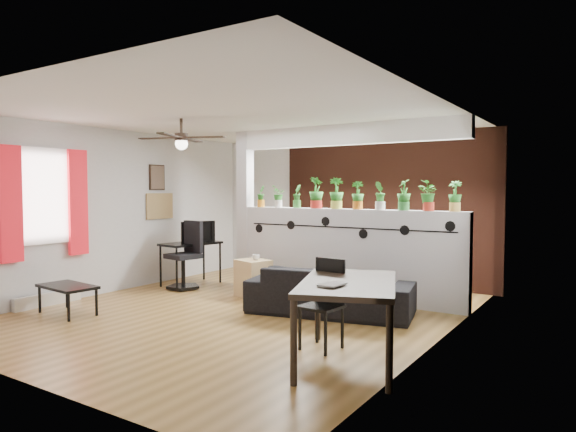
{
  "coord_description": "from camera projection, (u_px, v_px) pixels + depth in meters",
  "views": [
    {
      "loc": [
        4.21,
        -5.37,
        1.64
      ],
      "look_at": [
        0.34,
        0.6,
        1.27
      ],
      "focal_mm": 32.0,
      "sensor_mm": 36.0,
      "label": 1
    }
  ],
  "objects": [
    {
      "name": "potted_plant_7",
      "position": [
        404.0,
        194.0,
        7.14
      ],
      "size": [
        0.26,
        0.28,
        0.43
      ],
      "color": "#308637",
      "rests_on": "partition_wall"
    },
    {
      "name": "office_chair",
      "position": [
        186.0,
        260.0,
        8.45
      ],
      "size": [
        0.57,
        0.57,
        1.1
      ],
      "color": "black",
      "rests_on": "ground"
    },
    {
      "name": "coffee_table",
      "position": [
        67.0,
        288.0,
        6.73
      ],
      "size": [
        0.87,
        0.53,
        0.39
      ],
      "color": "black",
      "rests_on": "ground"
    },
    {
      "name": "dining_table",
      "position": [
        348.0,
        290.0,
        4.84
      ],
      "size": [
        1.32,
        1.64,
        0.78
      ],
      "color": "black",
      "rests_on": "ground"
    },
    {
      "name": "vine_decal",
      "position": [
        344.0,
        227.0,
        7.56
      ],
      "size": [
        3.31,
        0.01,
        0.3
      ],
      "color": "black",
      "rests_on": "partition_wall"
    },
    {
      "name": "potted_plant_6",
      "position": [
        380.0,
        195.0,
        7.33
      ],
      "size": [
        0.23,
        0.25,
        0.4
      ],
      "color": "silver",
      "rests_on": "partition_wall"
    },
    {
      "name": "potted_plant_5",
      "position": [
        358.0,
        194.0,
        7.52
      ],
      "size": [
        0.27,
        0.25,
        0.41
      ],
      "color": "#C56617",
      "rests_on": "partition_wall"
    },
    {
      "name": "potted_plant_9",
      "position": [
        455.0,
        195.0,
        6.76
      ],
      "size": [
        0.22,
        0.18,
        0.41
      ],
      "color": "gold",
      "rests_on": "partition_wall"
    },
    {
      "name": "potted_plant_1",
      "position": [
        279.0,
        196.0,
        8.28
      ],
      "size": [
        0.21,
        0.22,
        0.36
      ],
      "color": "silver",
      "rests_on": "partition_wall"
    },
    {
      "name": "ceiling_fan",
      "position": [
        181.0,
        140.0,
        6.94
      ],
      "size": [
        1.19,
        1.19,
        0.43
      ],
      "color": "black",
      "rests_on": "room_shell"
    },
    {
      "name": "pier_column",
      "position": [
        245.0,
        210.0,
        8.67
      ],
      "size": [
        0.22,
        0.2,
        2.6
      ],
      "primitive_type": "cube",
      "color": "#BCBCC1",
      "rests_on": "ground"
    },
    {
      "name": "potted_plant_2",
      "position": [
        297.0,
        195.0,
        8.09
      ],
      "size": [
        0.2,
        0.22,
        0.37
      ],
      "color": "#358D33",
      "rests_on": "partition_wall"
    },
    {
      "name": "room_shell",
      "position": [
        242.0,
        215.0,
        6.81
      ],
      "size": [
        6.3,
        7.1,
        2.9
      ],
      "color": "brown",
      "rests_on": "ground"
    },
    {
      "name": "monitor",
      "position": [
        197.0,
        236.0,
        8.93
      ],
      "size": [
        0.35,
        0.19,
        0.2
      ],
      "primitive_type": "imported",
      "rotation": [
        0.0,
        0.0,
        1.18
      ],
      "color": "black",
      "rests_on": "computer_desk"
    },
    {
      "name": "window_assembly",
      "position": [
        45.0,
        199.0,
        7.18
      ],
      "size": [
        0.09,
        1.3,
        1.55
      ],
      "color": "white",
      "rests_on": "room_shell"
    },
    {
      "name": "ceiling_header",
      "position": [
        347.0,
        135.0,
        7.57
      ],
      "size": [
        3.6,
        0.18,
        0.3
      ],
      "primitive_type": "cube",
      "color": "white",
      "rests_on": "room_shell"
    },
    {
      "name": "sofa",
      "position": [
        330.0,
        291.0,
        6.76
      ],
      "size": [
        2.17,
        1.24,
        0.6
      ],
      "primitive_type": "imported",
      "rotation": [
        0.0,
        0.0,
        3.36
      ],
      "color": "black",
      "rests_on": "ground"
    },
    {
      "name": "cube_shelf",
      "position": [
        253.0,
        278.0,
        7.84
      ],
      "size": [
        0.56,
        0.53,
        0.57
      ],
      "primitive_type": "cube",
      "rotation": [
        0.0,
        0.0,
        -0.28
      ],
      "color": "tan",
      "rests_on": "ground"
    },
    {
      "name": "potted_plant_8",
      "position": [
        429.0,
        195.0,
        6.95
      ],
      "size": [
        0.27,
        0.27,
        0.42
      ],
      "color": "red",
      "rests_on": "partition_wall"
    },
    {
      "name": "cup",
      "position": [
        256.0,
        257.0,
        7.79
      ],
      "size": [
        0.14,
        0.14,
        0.09
      ],
      "primitive_type": "imported",
      "rotation": [
        0.0,
        0.0,
        0.31
      ],
      "color": "gray",
      "rests_on": "cube_shelf"
    },
    {
      "name": "potted_plant_0",
      "position": [
        261.0,
        195.0,
        8.47
      ],
      "size": [
        0.19,
        0.21,
        0.36
      ],
      "color": "orange",
      "rests_on": "partition_wall"
    },
    {
      "name": "folding_chair",
      "position": [
        326.0,
        295.0,
        5.31
      ],
      "size": [
        0.4,
        0.4,
        0.92
      ],
      "color": "black",
      "rests_on": "ground"
    },
    {
      "name": "potted_plant_4",
      "position": [
        337.0,
        192.0,
        7.71
      ],
      "size": [
        0.31,
        0.29,
        0.47
      ],
      "color": "#C4CA47",
      "rests_on": "partition_wall"
    },
    {
      "name": "brick_panel",
      "position": [
        385.0,
        209.0,
        8.86
      ],
      "size": [
        3.9,
        0.05,
        2.6
      ],
      "primitive_type": "cube",
      "color": "brown",
      "rests_on": "ground"
    },
    {
      "name": "book",
      "position": [
        324.0,
        284.0,
        4.64
      ],
      "size": [
        0.19,
        0.25,
        0.02
      ],
      "primitive_type": "imported",
      "rotation": [
        0.0,
        0.0,
        -0.07
      ],
      "color": "gray",
      "rests_on": "dining_table"
    },
    {
      "name": "corkboard",
      "position": [
        160.0,
        206.0,
        9.0
      ],
      "size": [
        0.03,
        0.6,
        0.45
      ],
      "primitive_type": "cube",
      "color": "#987949",
      "rests_on": "room_shell"
    },
    {
      "name": "computer_desk",
      "position": [
        191.0,
        246.0,
        8.81
      ],
      "size": [
        0.67,
        1.08,
        0.73
      ],
      "color": "black",
      "rests_on": "ground"
    },
    {
      "name": "baseboard_heater",
      "position": [
        48.0,
        299.0,
        7.24
      ],
      "size": [
        0.08,
        1.0,
        0.18
      ],
      "primitive_type": "cube",
      "color": "silver",
      "rests_on": "ground"
    },
    {
      "name": "partition_wall",
      "position": [
        347.0,
        254.0,
        7.66
      ],
      "size": [
        3.6,
        0.18,
        1.35
      ],
      "primitive_type": "cube",
      "color": "#BCBCC1",
      "rests_on": "ground"
    },
    {
      "name": "potted_plant_3",
      "position": [
        316.0,
        192.0,
        7.9
      ],
      "size": [
        0.29,
        0.25,
        0.48
      ],
      "color": "red",
      "rests_on": "partition_wall"
    },
    {
      "name": "framed_art",
      "position": [
        157.0,
        177.0,
        8.93
      ],
      "size": [
        0.03,
        0.34,
        0.44
      ],
      "color": "#8C7259",
      "rests_on": "room_shell"
    }
  ]
}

